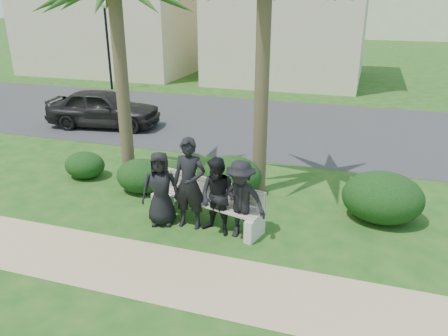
{
  "coord_description": "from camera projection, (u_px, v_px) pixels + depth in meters",
  "views": [
    {
      "loc": [
        3.4,
        -7.46,
        4.38
      ],
      "look_at": [
        0.64,
        1.0,
        0.9
      ],
      "focal_mm": 35.0,
      "sensor_mm": 36.0,
      "label": 1
    }
  ],
  "objects": [
    {
      "name": "man_d",
      "position": [
        240.0,
        200.0,
        8.32
      ],
      "size": [
        1.08,
        0.69,
        1.58
      ],
      "primitive_type": "imported",
      "rotation": [
        0.0,
        0.0,
        -0.1
      ],
      "color": "black",
      "rests_on": "ground"
    },
    {
      "name": "ground",
      "position": [
        180.0,
        221.0,
        9.18
      ],
      "size": [
        160.0,
        160.0,
        0.0
      ],
      "primitive_type": "plane",
      "color": "#174A15",
      "rests_on": "ground"
    },
    {
      "name": "footpath",
      "position": [
        139.0,
        268.0,
        7.59
      ],
      "size": [
        30.0,
        1.6,
        0.01
      ],
      "primitive_type": "cube",
      "color": "tan",
      "rests_on": "ground"
    },
    {
      "name": "hedge_a",
      "position": [
        85.0,
        164.0,
        11.33
      ],
      "size": [
        1.07,
        0.88,
        0.7
      ],
      "primitive_type": "ellipsoid",
      "color": "black",
      "rests_on": "ground"
    },
    {
      "name": "hedge_b",
      "position": [
        142.0,
        175.0,
        10.49
      ],
      "size": [
        1.26,
        1.04,
        0.82
      ],
      "primitive_type": "ellipsoid",
      "color": "black",
      "rests_on": "ground"
    },
    {
      "name": "man_b",
      "position": [
        189.0,
        184.0,
        8.65
      ],
      "size": [
        0.71,
        0.48,
        1.89
      ],
      "primitive_type": "imported",
      "rotation": [
        0.0,
        0.0,
        0.04
      ],
      "color": "black",
      "rests_on": "ground"
    },
    {
      "name": "stucco_bldg_right",
      "position": [
        291.0,
        12.0,
        24.09
      ],
      "size": [
        8.4,
        8.4,
        7.3
      ],
      "color": "beige",
      "rests_on": "ground"
    },
    {
      "name": "hedge_d",
      "position": [
        231.0,
        175.0,
        10.34
      ],
      "size": [
        1.45,
        1.2,
        0.95
      ],
      "primitive_type": "ellipsoid",
      "color": "black",
      "rests_on": "ground"
    },
    {
      "name": "asphalt_street",
      "position": [
        266.0,
        124.0,
        16.27
      ],
      "size": [
        160.0,
        8.0,
        0.01
      ],
      "primitive_type": "cube",
      "color": "#2D2D30",
      "rests_on": "ground"
    },
    {
      "name": "man_c",
      "position": [
        218.0,
        197.0,
        8.44
      ],
      "size": [
        0.89,
        0.77,
        1.57
      ],
      "primitive_type": "imported",
      "rotation": [
        0.0,
        0.0,
        -0.25
      ],
      "color": "black",
      "rests_on": "ground"
    },
    {
      "name": "street_lamp",
      "position": [
        106.0,
        30.0,
        21.34
      ],
      "size": [
        0.36,
        0.36,
        4.29
      ],
      "color": "black",
      "rests_on": "ground"
    },
    {
      "name": "stucco_bldg_left",
      "position": [
        116.0,
        10.0,
        27.26
      ],
      "size": [
        10.4,
        8.4,
        7.3
      ],
      "color": "beige",
      "rests_on": "ground"
    },
    {
      "name": "car_a",
      "position": [
        104.0,
        108.0,
        15.69
      ],
      "size": [
        4.21,
        2.18,
        1.37
      ],
      "primitive_type": "imported",
      "rotation": [
        0.0,
        0.0,
        1.72
      ],
      "color": "black",
      "rests_on": "ground"
    },
    {
      "name": "hedge_f",
      "position": [
        383.0,
        196.0,
        9.06
      ],
      "size": [
        1.66,
        1.37,
        1.08
      ],
      "primitive_type": "ellipsoid",
      "color": "black",
      "rests_on": "ground"
    },
    {
      "name": "hedge_c",
      "position": [
        170.0,
        176.0,
        10.5
      ],
      "size": [
        1.18,
        0.98,
        0.77
      ],
      "primitive_type": "ellipsoid",
      "color": "black",
      "rests_on": "ground"
    },
    {
      "name": "man_a",
      "position": [
        161.0,
        189.0,
        8.82
      ],
      "size": [
        0.88,
        0.7,
        1.56
      ],
      "primitive_type": "imported",
      "rotation": [
        0.0,
        0.0,
        0.3
      ],
      "color": "black",
      "rests_on": "ground"
    },
    {
      "name": "park_bench",
      "position": [
        206.0,
        205.0,
        9.02
      ],
      "size": [
        2.63,
        1.19,
        0.87
      ],
      "rotation": [
        0.0,
        0.0,
        -0.26
      ],
      "color": "#B0A293",
      "rests_on": "ground"
    }
  ]
}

